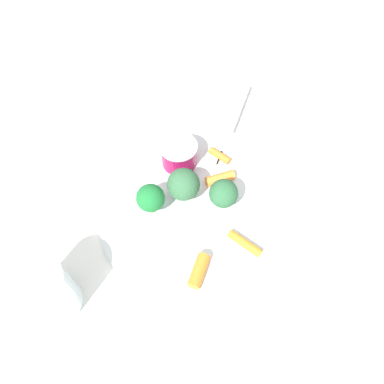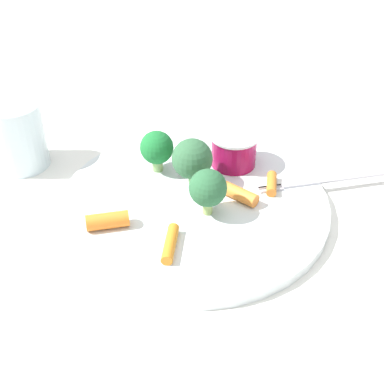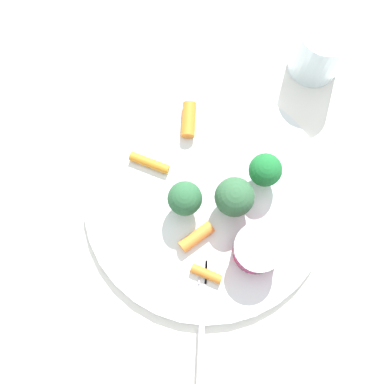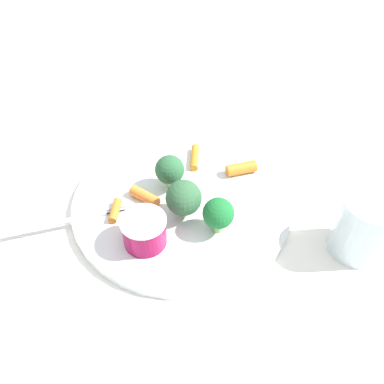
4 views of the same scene
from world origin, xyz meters
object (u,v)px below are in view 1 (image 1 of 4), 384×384
Objects in this scene: broccoli_floret_2 at (151,198)px; drinking_glass at (45,293)px; broccoli_floret_0 at (223,194)px; carrot_stick_2 at (220,178)px; plate at (203,208)px; carrot_stick_3 at (245,243)px; carrot_stick_0 at (221,156)px; carrot_stick_1 at (199,271)px; fork at (234,123)px; broccoli_floret_1 at (183,185)px; sauce_cup at (179,154)px.

broccoli_floret_2 is 0.62× the size of drinking_glass.
broccoli_floret_0 reaches higher than carrot_stick_2.
plate is 3.61× the size of drinking_glass.
carrot_stick_3 is (-0.06, 0.09, -0.00)m from carrot_stick_2.
carrot_stick_0 is 0.74× the size of carrot_stick_3.
drinking_glass is (0.14, 0.19, 0.04)m from plate.
broccoli_floret_0 is 1.21× the size of carrot_stick_1.
plate is 6.83× the size of carrot_stick_1.
fork is (0.02, -0.16, -0.03)m from broccoli_floret_0.
broccoli_floret_1 reaches higher than broccoli_floret_2.
carrot_stick_0 is 0.04m from carrot_stick_2.
drinking_glass is (0.17, 0.20, -0.00)m from broccoli_floret_0.
plate is 0.10m from carrot_stick_1.
plate is 0.05m from broccoli_floret_0.
broccoli_floret_2 reaches higher than carrot_stick_3.
carrot_stick_3 is 0.26× the size of fork.
sauce_cup reaches higher than carrot_stick_1.
sauce_cup reaches higher than fork.
broccoli_floret_2 is 1.02× the size of carrot_stick_3.
sauce_cup is 0.99× the size of broccoli_floret_1.
broccoli_floret_2 is (0.01, 0.09, 0.01)m from sauce_cup.
broccoli_floret_2 reaches higher than carrot_stick_1.
broccoli_floret_0 is 0.09m from carrot_stick_0.
carrot_stick_3 is (-0.13, 0.11, -0.01)m from sauce_cup.
carrot_stick_0 is 0.15m from carrot_stick_3.
sauce_cup is 1.10× the size of broccoli_floret_2.
plate is 0.08m from broccoli_floret_2.
carrot_stick_1 is at bearing 88.95° from broccoli_floret_0.
broccoli_floret_1 is at bearing -137.20° from broccoli_floret_2.
carrot_stick_1 is at bearing 94.80° from carrot_stick_2.
carrot_stick_1 is (-0.08, 0.16, -0.01)m from sauce_cup.
carrot_stick_0 is at bearing -154.98° from sauce_cup.
broccoli_floret_1 reaches higher than carrot_stick_2.
broccoli_floret_1 is (0.06, 0.00, 0.00)m from broccoli_floret_0.
carrot_stick_0 is at bearing 87.66° from fork.
drinking_glass reaches higher than carrot_stick_2.
carrot_stick_1 is at bearing 117.94° from broccoli_floret_1.
sauce_cup is at bearing -48.12° from plate.
broccoli_floret_0 is at bearing -177.16° from broccoli_floret_1.
carrot_stick_1 is 0.19m from drinking_glass.
fork is 2.31× the size of drinking_glass.
broccoli_floret_0 is at bearing -48.17° from carrot_stick_3.
broccoli_floret_1 is 0.17m from fork.
broccoli_floret_1 is (-0.03, 0.06, 0.01)m from sauce_cup.
carrot_stick_1 is at bearing 96.87° from carrot_stick_0.
broccoli_floret_0 is (-0.09, 0.06, 0.01)m from sauce_cup.
carrot_stick_2 is 0.87× the size of carrot_stick_3.
carrot_stick_3 reaches higher than fork.
carrot_stick_3 is at bearing 107.61° from fork.
carrot_stick_3 reaches higher than plate.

